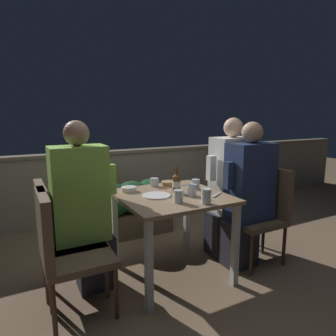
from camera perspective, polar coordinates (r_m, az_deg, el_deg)
The scene contains 22 objects.
ground_plane at distance 2.83m, azimuth 0.65°, elevation -19.59°, with size 16.00×16.00×0.00m, color #7A6047.
parapet_wall at distance 4.18m, azimuth -10.79°, elevation -2.94°, with size 9.00×0.18×0.92m.
dining_table at distance 2.57m, azimuth 0.68°, elevation -7.29°, with size 0.87×0.87×0.73m.
planter_hedge at distance 3.57m, azimuth -6.74°, elevation -6.93°, with size 0.89×0.47×0.64m.
chair_left_near at distance 2.22m, azimuth -19.60°, elevation -13.63°, with size 0.47×0.46×0.91m.
chair_left_far at distance 2.47m, azimuth -20.26°, elevation -11.26°, with size 0.47×0.46×0.91m.
person_green_blouse at distance 2.45m, azimuth -15.70°, elevation -7.37°, with size 0.49×0.26×1.36m.
chair_right_near at distance 3.04m, azimuth 17.57°, elevation -7.04°, with size 0.47×0.46×0.91m.
person_navy_jumper at distance 2.86m, azimuth 14.81°, elevation -4.98°, with size 0.49×0.26×1.34m.
chair_right_far at distance 3.23m, azimuth 14.25°, elevation -5.85°, with size 0.47×0.46×0.91m.
person_white_polo at distance 3.06m, azimuth 11.53°, elevation -3.50°, with size 0.48×0.26×1.37m.
beer_bottle at distance 2.58m, azimuth 1.63°, elevation -2.84°, with size 0.07×0.07×0.24m.
plate_0 at distance 2.51m, azimuth -2.21°, elevation -5.24°, with size 0.24×0.24×0.01m.
bowl_0 at distance 2.67m, azimuth -7.45°, elevation -3.95°, with size 0.13×0.13×0.04m.
bowl_1 at distance 2.86m, azimuth 0.11°, elevation -2.88°, with size 0.14×0.14×0.04m.
glass_cup_0 at distance 2.31m, azimuth 2.01°, elevation -5.42°, with size 0.08×0.08×0.10m.
glass_cup_1 at distance 2.51m, azimuth 4.61°, elevation -4.21°, with size 0.07×0.07×0.10m.
glass_cup_2 at distance 2.73m, azimuth 5.28°, elevation -3.09°, with size 0.07×0.07×0.09m.
glass_cup_3 at distance 2.83m, azimuth -2.65°, elevation -2.72°, with size 0.08×0.08×0.08m.
glass_cup_4 at distance 2.30m, azimuth 7.27°, elevation -5.38°, with size 0.07×0.07×0.12m.
fork_0 at distance 2.56m, azimuth 9.26°, elevation -5.08°, with size 0.15×0.11×0.01m.
fork_1 at distance 2.90m, azimuth 4.15°, elevation -3.16°, with size 0.17×0.07×0.01m.
Camera 1 is at (-1.17, -2.16, 1.41)m, focal length 32.00 mm.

